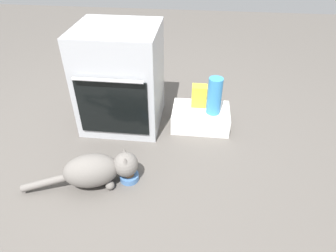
{
  "coord_description": "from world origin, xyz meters",
  "views": [
    {
      "loc": [
        0.5,
        -1.53,
        1.46
      ],
      "look_at": [
        0.32,
        0.1,
        0.25
      ],
      "focal_mm": 31.44,
      "sensor_mm": 36.0,
      "label": 1
    }
  ],
  "objects": [
    {
      "name": "food_bowl",
      "position": [
        0.09,
        -0.19,
        0.03
      ],
      "size": [
        0.13,
        0.13,
        0.07
      ],
      "color": "#4C7AB7",
      "rests_on": "ground"
    },
    {
      "name": "pantry_cabinet",
      "position": [
        0.54,
        0.48,
        0.08
      ],
      "size": [
        0.46,
        0.33,
        0.15
      ],
      "primitive_type": "cube",
      "color": "white",
      "rests_on": "ground"
    },
    {
      "name": "oven",
      "position": [
        -0.1,
        0.48,
        0.4
      ],
      "size": [
        0.61,
        0.61,
        0.8
      ],
      "color": "#B7BABF",
      "rests_on": "ground"
    },
    {
      "name": "ground",
      "position": [
        0.0,
        0.0,
        0.0
      ],
      "size": [
        8.0,
        8.0,
        0.0
      ],
      "primitive_type": "plane",
      "color": "#56514C"
    },
    {
      "name": "snack_bag",
      "position": [
        0.52,
        0.55,
        0.24
      ],
      "size": [
        0.12,
        0.09,
        0.18
      ],
      "primitive_type": "cube",
      "color": "yellow",
      "rests_on": "pantry_cabinet"
    },
    {
      "name": "cat",
      "position": [
        -0.09,
        -0.25,
        0.12
      ],
      "size": [
        0.72,
        0.31,
        0.24
      ],
      "rotation": [
        0.0,
        0.0,
        0.29
      ],
      "color": "slate",
      "rests_on": "ground"
    },
    {
      "name": "water_bottle",
      "position": [
        0.64,
        0.46,
        0.3
      ],
      "size": [
        0.11,
        0.11,
        0.3
      ],
      "primitive_type": "cylinder",
      "color": "#388CD1",
      "rests_on": "pantry_cabinet"
    }
  ]
}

